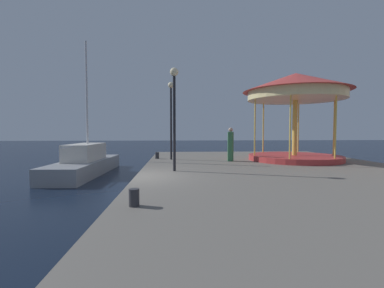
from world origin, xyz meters
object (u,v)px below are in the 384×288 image
sailboat_grey (85,163)px  lamp_post_near_edge (174,101)px  lamp_post_mid_promenade (171,107)px  bollard_center (157,155)px  person_by_the_water (231,145)px  bollard_north (134,197)px  carousel (295,96)px

sailboat_grey → lamp_post_near_edge: sailboat_grey is taller
lamp_post_mid_promenade → bollard_center: lamp_post_mid_promenade is taller
lamp_post_mid_promenade → lamp_post_near_edge: bearing=-87.3°
bollard_center → person_by_the_water: bearing=-20.2°
bollard_center → person_by_the_water: person_by_the_water is taller
bollard_north → bollard_center: size_ratio=1.00×
lamp_post_near_edge → bollard_center: 5.95m
bollard_north → sailboat_grey: bearing=114.2°
sailboat_grey → lamp_post_near_edge: size_ratio=1.77×
sailboat_grey → carousel: (12.22, -0.48, 3.89)m
carousel → lamp_post_near_edge: (-7.03, -3.80, -0.77)m
sailboat_grey → lamp_post_near_edge: (5.19, -4.28, 3.13)m
lamp_post_near_edge → lamp_post_mid_promenade: size_ratio=0.95×
sailboat_grey → bollard_center: sailboat_grey is taller
lamp_post_near_edge → bollard_north: bearing=-99.6°
sailboat_grey → lamp_post_mid_promenade: (4.97, 0.34, 3.27)m
lamp_post_near_edge → bollard_north: 6.03m
sailboat_grey → carousel: 12.83m
sailboat_grey → lamp_post_near_edge: 7.42m
carousel → person_by_the_water: bearing=-176.6°
lamp_post_near_edge → lamp_post_mid_promenade: lamp_post_mid_promenade is taller
bollard_north → lamp_post_near_edge: bearing=80.4°
sailboat_grey → lamp_post_mid_promenade: bearing=3.9°
carousel → person_by_the_water: carousel is taller
lamp_post_mid_promenade → bollard_center: 3.11m
bollard_north → person_by_the_water: person_by_the_water is taller
sailboat_grey → lamp_post_mid_promenade: size_ratio=1.68×
bollard_north → person_by_the_water: 9.76m
carousel → lamp_post_mid_promenade: (-7.25, 0.82, -0.63)m
sailboat_grey → lamp_post_mid_promenade: sailboat_grey is taller
lamp_post_mid_promenade → person_by_the_water: bearing=-17.2°
lamp_post_mid_promenade → bollard_north: lamp_post_mid_promenade is taller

